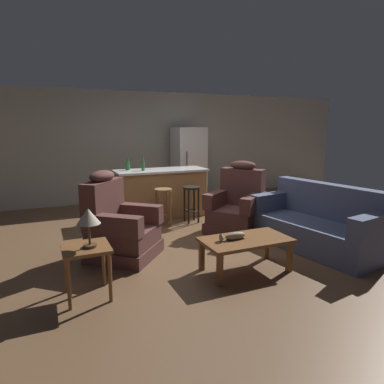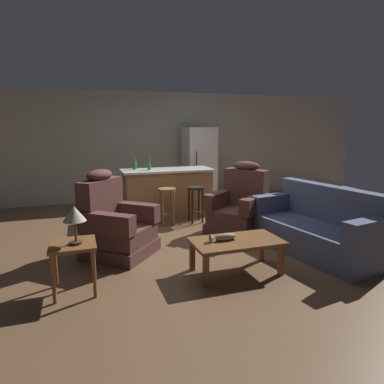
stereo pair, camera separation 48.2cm
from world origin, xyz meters
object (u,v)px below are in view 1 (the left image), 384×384
at_px(coffee_table, 246,243).
at_px(fish_figurine, 233,236).
at_px(bar_stool_left, 163,200).
at_px(bottle_tall_green, 143,165).
at_px(bar_stool_right, 191,198).
at_px(end_table, 86,255).
at_px(couch, 317,225).
at_px(recliner_near_island, 237,207).
at_px(table_lamp, 88,218).
at_px(kitchen_island, 161,193).
at_px(bottle_short_amber, 128,166).
at_px(refrigerator, 189,164).
at_px(recliner_near_lamp, 119,227).

distance_m(coffee_table, fish_figurine, 0.20).
height_order(bar_stool_left, bottle_tall_green, bottle_tall_green).
bearing_deg(bar_stool_right, end_table, -134.42).
xyz_separation_m(bar_stool_left, bottle_tall_green, (-0.19, 0.60, 0.59)).
height_order(couch, recliner_near_island, recliner_near_island).
relative_size(couch, table_lamp, 4.91).
xyz_separation_m(recliner_near_island, bottle_tall_green, (-1.25, 1.41, 0.64)).
xyz_separation_m(fish_figurine, couch, (1.60, 0.26, -0.12)).
xyz_separation_m(fish_figurine, bar_stool_left, (-0.11, 2.28, 0.01)).
bearing_deg(table_lamp, bottle_tall_green, 64.15).
bearing_deg(couch, kitchen_island, -69.60).
relative_size(coffee_table, end_table, 1.96).
relative_size(bar_stool_right, bottle_short_amber, 2.94).
xyz_separation_m(bar_stool_left, refrigerator, (1.28, 1.83, 0.41)).
bearing_deg(end_table, refrigerator, 54.38).
bearing_deg(recliner_near_island, recliner_near_lamp, -26.11).
relative_size(couch, kitchen_island, 1.12).
bearing_deg(recliner_near_island, couch, 81.82).
height_order(bar_stool_right, bottle_tall_green, bottle_tall_green).
distance_m(bar_stool_right, bottle_short_amber, 1.40).
relative_size(couch, bar_stool_left, 2.96).
bearing_deg(refrigerator, kitchen_island, -132.74).
xyz_separation_m(end_table, table_lamp, (0.04, -0.04, 0.41)).
relative_size(recliner_near_island, bottle_tall_green, 4.12).
height_order(bar_stool_left, bottle_short_amber, bottle_short_amber).
bearing_deg(end_table, recliner_near_lamp, 61.76).
relative_size(recliner_near_lamp, kitchen_island, 0.67).
xyz_separation_m(kitchen_island, refrigerator, (1.11, 1.20, 0.40)).
distance_m(recliner_near_island, end_table, 3.02).
xyz_separation_m(couch, recliner_near_island, (-0.65, 1.21, 0.08)).
bearing_deg(fish_figurine, end_table, 177.59).
bearing_deg(couch, refrigerator, -93.31).
bearing_deg(coffee_table, recliner_near_lamp, 140.15).
bearing_deg(bar_stool_right, coffee_table, -96.86).
height_order(table_lamp, bar_stool_right, table_lamp).
bearing_deg(kitchen_island, recliner_near_island, -58.44).
relative_size(coffee_table, recliner_near_lamp, 0.92).
height_order(coffee_table, couch, couch).
xyz_separation_m(table_lamp, refrigerator, (2.86, 4.08, 0.01)).
distance_m(couch, bottle_tall_green, 3.32).
distance_m(couch, recliner_near_lamp, 2.89).
bearing_deg(coffee_table, end_table, 177.00).
height_order(coffee_table, bar_stool_left, bar_stool_left).
distance_m(fish_figurine, couch, 1.62).
bearing_deg(couch, fish_figurine, -0.44).
relative_size(coffee_table, fish_figurine, 3.24).
bearing_deg(table_lamp, coffee_table, -1.94).
relative_size(coffee_table, couch, 0.55).
relative_size(couch, end_table, 3.60).
distance_m(bar_stool_left, bar_stool_right, 0.55).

